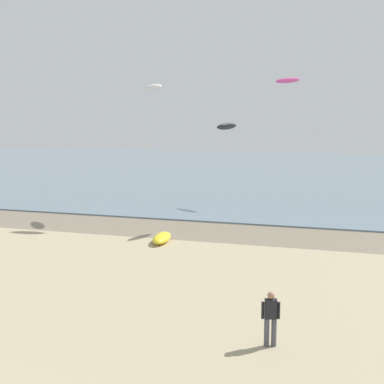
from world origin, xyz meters
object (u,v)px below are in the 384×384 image
Objects in this scene: kite_aloft_4 at (287,80)px; kite_aloft_5 at (227,126)px; person_by_waterline at (271,317)px; kite_aloft_1 at (153,87)px; grounded_kite at (162,238)px.

kite_aloft_4 is 1.11× the size of kite_aloft_5.
kite_aloft_4 reaches higher than kite_aloft_5.
kite_aloft_4 is (-2.92, 27.13, 8.83)m from person_by_waterline.
grounded_kite is at bearing 161.44° from kite_aloft_1.
kite_aloft_1 reaches higher than kite_aloft_5.
kite_aloft_5 is (2.56, 4.62, 6.10)m from grounded_kite.
kite_aloft_5 is at bearing -158.61° from kite_aloft_1.
grounded_kite is 11.96m from kite_aloft_1.
kite_aloft_4 is at bearing 96.15° from person_by_waterline.
person_by_waterline is at bearing -144.50° from kite_aloft_5.
person_by_waterline is 28.68m from kite_aloft_4.
kite_aloft_5 reaches higher than grounded_kite.
person_by_waterline reaches higher than grounded_kite.
grounded_kite is 1.06× the size of kite_aloft_4.
kite_aloft_1 is 11.43m from kite_aloft_4.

